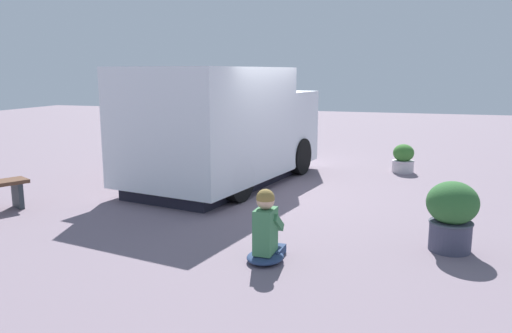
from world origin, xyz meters
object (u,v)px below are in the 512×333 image
person_customer (266,232)px  planter_flowering_far (403,159)px  food_truck (223,129)px  planter_flowering_near (452,214)px

person_customer → planter_flowering_far: 6.34m
food_truck → planter_flowering_far: food_truck is taller
person_customer → planter_flowering_far: size_ratio=1.40×
person_customer → planter_flowering_near: 2.39m
planter_flowering_near → food_truck: bearing=-34.6°
planter_flowering_far → person_customer: bearing=76.4°
person_customer → planter_flowering_far: bearing=-103.6°
planter_flowering_near → planter_flowering_far: bearing=-82.6°
planter_flowering_far → planter_flowering_near: bearing=97.4°
person_customer → planter_flowering_near: size_ratio=1.00×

